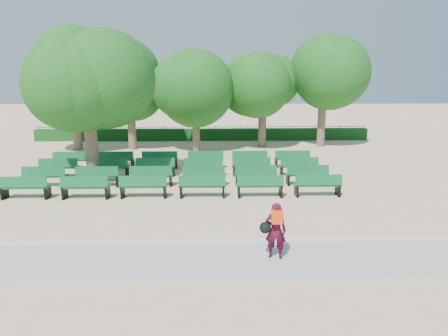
# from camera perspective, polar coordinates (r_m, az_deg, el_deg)

# --- Properties ---
(ground) EXTENTS (120.00, 120.00, 0.00)m
(ground) POSITION_cam_1_polar(r_m,az_deg,el_deg) (17.93, -4.14, -2.76)
(ground) COLOR #D3AE8C
(paving) EXTENTS (30.00, 2.20, 0.06)m
(paving) POSITION_cam_1_polar(r_m,az_deg,el_deg) (10.97, -5.82, -12.92)
(paving) COLOR #A8A7A4
(paving) RESTS_ON ground
(curb) EXTENTS (30.00, 0.12, 0.10)m
(curb) POSITION_cam_1_polar(r_m,az_deg,el_deg) (12.01, -5.43, -10.47)
(curb) COLOR silver
(curb) RESTS_ON ground
(hedge) EXTENTS (26.00, 0.70, 0.90)m
(hedge) POSITION_cam_1_polar(r_m,az_deg,el_deg) (31.57, -3.08, 4.80)
(hedge) COLOR #134B19
(hedge) RESTS_ON ground
(fence) EXTENTS (26.00, 0.10, 1.02)m
(fence) POSITION_cam_1_polar(r_m,az_deg,el_deg) (32.03, -3.05, 4.10)
(fence) COLOR black
(fence) RESTS_ON ground
(tree_line) EXTENTS (21.80, 6.80, 7.04)m
(tree_line) POSITION_cam_1_polar(r_m,az_deg,el_deg) (27.69, -3.27, 2.75)
(tree_line) COLOR #1C601C
(tree_line) RESTS_ON ground
(bench_array) EXTENTS (1.90, 0.60, 1.20)m
(bench_array) POSITION_cam_1_polar(r_m,az_deg,el_deg) (19.17, -6.41, -1.48)
(bench_array) COLOR #105E2E
(bench_array) RESTS_ON ground
(tree_among) EXTENTS (4.49, 4.49, 6.27)m
(tree_among) POSITION_cam_1_polar(r_m,az_deg,el_deg) (18.65, -18.92, 10.36)
(tree_among) COLOR brown
(tree_among) RESTS_ON ground
(person) EXTENTS (0.76, 0.51, 1.54)m
(person) POSITION_cam_1_polar(r_m,az_deg,el_deg) (10.74, 7.28, -8.74)
(person) COLOR #460A23
(person) RESTS_ON ground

